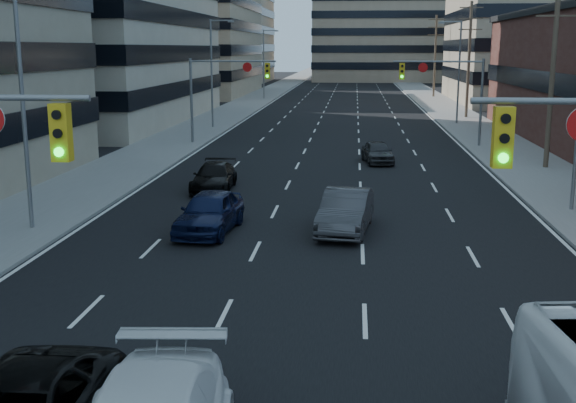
{
  "coord_description": "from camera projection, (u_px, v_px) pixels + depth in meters",
  "views": [
    {
      "loc": [
        1.44,
        -5.19,
        6.73
      ],
      "look_at": [
        -0.5,
        15.89,
        2.2
      ],
      "focal_mm": 45.0,
      "sensor_mm": 36.0,
      "label": 1
    }
  ],
  "objects": [
    {
      "name": "streetlight_left_far",
      "position": [
        265.0,
        61.0,
        94.09
      ],
      "size": [
        2.03,
        0.22,
        9.0
      ],
      "color": "slate",
      "rests_on": "ground"
    },
    {
      "name": "signal_far_left",
      "position": [
        224.0,
        83.0,
        50.19
      ],
      "size": [
        6.09,
        0.33,
        6.0
      ],
      "color": "slate",
      "rests_on": "ground"
    },
    {
      "name": "sedan_grey_center",
      "position": [
        346.0,
        211.0,
        26.76
      ],
      "size": [
        2.2,
        4.89,
        1.56
      ],
      "primitive_type": "imported",
      "rotation": [
        0.0,
        0.0,
        -0.12
      ],
      "color": "#39393B",
      "rests_on": "ground"
    },
    {
      "name": "sedan_black_far",
      "position": [
        214.0,
        177.0,
        34.49
      ],
      "size": [
        1.97,
        4.55,
        1.31
      ],
      "primitive_type": "imported",
      "rotation": [
        0.0,
        0.0,
        0.03
      ],
      "color": "black",
      "rests_on": "ground"
    },
    {
      "name": "streetlight_right_far",
      "position": [
        457.0,
        67.0,
        63.03
      ],
      "size": [
        2.03,
        0.22,
        9.0
      ],
      "color": "slate",
      "rests_on": "ground"
    },
    {
      "name": "signal_far_right",
      "position": [
        447.0,
        84.0,
        48.82
      ],
      "size": [
        6.09,
        0.33,
        6.0
      ],
      "color": "slate",
      "rests_on": "ground"
    },
    {
      "name": "streetlight_left_near",
      "position": [
        26.0,
        95.0,
        25.93
      ],
      "size": [
        2.03,
        0.22,
        9.0
      ],
      "color": "slate",
      "rests_on": "ground"
    },
    {
      "name": "utility_pole_distant",
      "position": [
        435.0,
        55.0,
        97.77
      ],
      "size": [
        2.2,
        0.28,
        11.0
      ],
      "color": "#4C3D2D",
      "rests_on": "ground"
    },
    {
      "name": "sidewalk_left",
      "position": [
        285.0,
        84.0,
        134.19
      ],
      "size": [
        5.0,
        300.0,
        0.15
      ],
      "primitive_type": "cube",
      "color": "slate",
      "rests_on": "ground"
    },
    {
      "name": "sedan_grey_right",
      "position": [
        378.0,
        152.0,
        42.75
      ],
      "size": [
        2.09,
        4.07,
        1.32
      ],
      "primitive_type": "imported",
      "rotation": [
        0.0,
        0.0,
        0.14
      ],
      "color": "#2D2D2F",
      "rests_on": "ground"
    },
    {
      "name": "utility_pole_block",
      "position": [
        553.0,
        65.0,
        39.34
      ],
      "size": [
        2.2,
        0.28,
        11.0
      ],
      "color": "#4C3D2D",
      "rests_on": "ground"
    },
    {
      "name": "utility_pole_midblock",
      "position": [
        469.0,
        58.0,
        68.56
      ],
      "size": [
        2.2,
        0.28,
        11.0
      ],
      "color": "#4C3D2D",
      "rests_on": "ground"
    },
    {
      "name": "streetlight_left_mid",
      "position": [
        213.0,
        68.0,
        60.01
      ],
      "size": [
        2.03,
        0.22,
        9.0
      ],
      "color": "slate",
      "rests_on": "ground"
    },
    {
      "name": "sedan_blue",
      "position": [
        210.0,
        212.0,
        26.63
      ],
      "size": [
        2.23,
        4.7,
        1.55
      ],
      "primitive_type": "imported",
      "rotation": [
        0.0,
        0.0,
        -0.09
      ],
      "color": "#0C1433",
      "rests_on": "ground"
    },
    {
      "name": "road_surface",
      "position": [
        347.0,
        85.0,
        133.18
      ],
      "size": [
        18.0,
        300.0,
        0.02
      ],
      "primitive_type": "cube",
      "color": "black",
      "rests_on": "ground"
    },
    {
      "name": "bg_block_left",
      "position": [
        207.0,
        31.0,
        143.33
      ],
      "size": [
        24.0,
        24.0,
        20.0
      ],
      "primitive_type": "cube",
      "color": "#ADA089",
      "rests_on": "ground"
    },
    {
      "name": "sidewalk_right",
      "position": [
        410.0,
        85.0,
        132.13
      ],
      "size": [
        5.0,
        300.0,
        0.15
      ],
      "primitive_type": "cube",
      "color": "slate",
      "rests_on": "ground"
    },
    {
      "name": "bg_block_right",
      "position": [
        527.0,
        52.0,
        129.06
      ],
      "size": [
        22.0,
        22.0,
        12.0
      ],
      "primitive_type": "cube",
      "color": "gray",
      "rests_on": "ground"
    },
    {
      "name": "office_left_far",
      "position": [
        180.0,
        39.0,
        104.44
      ],
      "size": [
        20.0,
        30.0,
        16.0
      ],
      "primitive_type": "cube",
      "color": "gray",
      "rests_on": "ground"
    },
    {
      "name": "office_right_far",
      "position": [
        548.0,
        45.0,
        88.58
      ],
      "size": [
        22.0,
        28.0,
        14.0
      ],
      "primitive_type": "cube",
      "color": "gray",
      "rests_on": "ground"
    }
  ]
}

